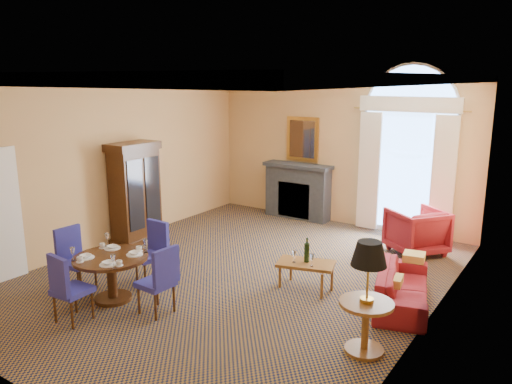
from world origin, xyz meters
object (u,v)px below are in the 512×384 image
Objects in this scene: armchair at (416,231)px; coffee_table at (306,264)px; armoire at (135,194)px; side_table at (368,283)px; sofa at (402,287)px; dining_table at (111,267)px.

armchair is 0.97× the size of coffee_table.
armoire reaches higher than armchair.
armoire is at bearing -26.82° from armchair.
armoire is 2.13× the size of armchair.
coffee_table is (-0.91, -2.56, -0.01)m from armchair.
coffee_table is 0.71× the size of side_table.
side_table is at bearing -14.71° from armoire.
armoire is at bearing 165.29° from side_table.
coffee_table is (-1.38, -0.33, 0.16)m from sofa.
coffee_table is (3.89, -0.21, -0.53)m from armoire.
coffee_table reaches higher than sofa.
side_table is at bearing 11.28° from dining_table.
dining_table is 0.61× the size of sofa.
armoire reaches higher than dining_table.
dining_table is at bearing -168.72° from side_table.
armchair is 2.72m from coffee_table.
armoire is 5.32m from sofa.
dining_table is 4.17m from sofa.
coffee_table is 1.92m from side_table.
dining_table is at bearing 2.75° from armchair.
coffee_table is at bearing 87.56° from sofa.
dining_table reaches higher than armchair.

